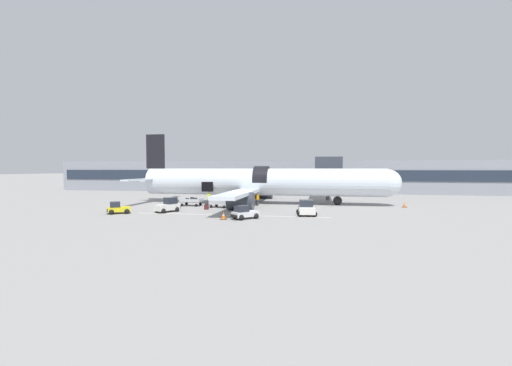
# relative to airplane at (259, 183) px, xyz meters

# --- Properties ---
(ground_plane) EXTENTS (500.00, 500.00, 0.00)m
(ground_plane) POSITION_rel_airplane_xyz_m (-0.91, -7.10, -3.02)
(ground_plane) COLOR gray
(apron_marking_line) EXTENTS (21.63, 0.48, 0.01)m
(apron_marking_line) POSITION_rel_airplane_xyz_m (-0.98, -12.61, -3.02)
(apron_marking_line) COLOR silver
(apron_marking_line) RESTS_ON ground_plane
(terminal_strip) EXTENTS (98.37, 10.89, 6.64)m
(terminal_strip) POSITION_rel_airplane_xyz_m (-0.91, 26.71, 0.30)
(terminal_strip) COLOR gray
(terminal_strip) RESTS_ON ground_plane
(jet_bridge_stub) EXTENTS (3.92, 10.63, 6.77)m
(jet_bridge_stub) POSITION_rel_airplane_xyz_m (9.89, 6.27, 1.90)
(jet_bridge_stub) COLOR #4C4C51
(jet_bridge_stub) RESTS_ON ground_plane
(airplane) EXTENTS (38.37, 31.57, 10.23)m
(airplane) POSITION_rel_airplane_xyz_m (0.00, 0.00, 0.00)
(airplane) COLOR silver
(airplane) RESTS_ON ground_plane
(baggage_tug_lead) EXTENTS (2.37, 3.33, 1.63)m
(baggage_tug_lead) POSITION_rel_airplane_xyz_m (7.27, -11.03, -2.32)
(baggage_tug_lead) COLOR silver
(baggage_tug_lead) RESTS_ON ground_plane
(baggage_tug_mid) EXTENTS (2.74, 2.82, 1.37)m
(baggage_tug_mid) POSITION_rel_airplane_xyz_m (1.26, -15.01, -2.44)
(baggage_tug_mid) COLOR silver
(baggage_tug_mid) RESTS_ON ground_plane
(baggage_tug_rear) EXTENTS (2.46, 3.18, 1.68)m
(baggage_tug_rear) POSITION_rel_airplane_xyz_m (-8.69, -11.34, -2.32)
(baggage_tug_rear) COLOR silver
(baggage_tug_rear) RESTS_ON ground_plane
(baggage_tug_spare) EXTENTS (2.85, 2.64, 1.33)m
(baggage_tug_spare) POSITION_rel_airplane_xyz_m (-13.66, -13.61, -2.45)
(baggage_tug_spare) COLOR yellow
(baggage_tug_spare) RESTS_ON ground_plane
(baggage_cart_loading) EXTENTS (3.62, 2.19, 1.01)m
(baggage_cart_loading) POSITION_rel_airplane_xyz_m (-3.96, -5.79, -2.53)
(baggage_cart_loading) COLOR #B7BABF
(baggage_cart_loading) RESTS_ON ground_plane
(baggage_cart_queued) EXTENTS (3.78, 2.16, 1.16)m
(baggage_cart_queued) POSITION_rel_airplane_xyz_m (-8.37, -4.66, -2.46)
(baggage_cart_queued) COLOR #B7BABF
(baggage_cart_queued) RESTS_ON ground_plane
(ground_crew_loader_a) EXTENTS (0.50, 0.63, 1.80)m
(ground_crew_loader_a) POSITION_rel_airplane_xyz_m (-6.54, -3.03, -2.08)
(ground_crew_loader_a) COLOR #2D2D33
(ground_crew_loader_a) RESTS_ON ground_plane
(ground_crew_loader_b) EXTENTS (0.60, 0.50, 1.72)m
(ground_crew_loader_b) POSITION_rel_airplane_xyz_m (-0.70, -2.82, -2.12)
(ground_crew_loader_b) COLOR black
(ground_crew_loader_b) RESTS_ON ground_plane
(ground_crew_driver) EXTENTS (0.58, 0.50, 1.69)m
(ground_crew_driver) POSITION_rel_airplane_xyz_m (-3.46, -3.38, -2.13)
(ground_crew_driver) COLOR black
(ground_crew_driver) RESTS_ON ground_plane
(ground_crew_supervisor) EXTENTS (0.58, 0.54, 1.75)m
(ground_crew_supervisor) POSITION_rel_airplane_xyz_m (0.34, -2.90, -2.10)
(ground_crew_supervisor) COLOR #2D2D33
(ground_crew_supervisor) RESTS_ON ground_plane
(suitcase_on_tarmac_upright) EXTENTS (0.56, 0.27, 0.74)m
(suitcase_on_tarmac_upright) POSITION_rel_airplane_xyz_m (-5.06, -8.30, -2.71)
(suitcase_on_tarmac_upright) COLOR #4C1E1E
(suitcase_on_tarmac_upright) RESTS_ON ground_plane
(safety_cone_nose) EXTENTS (0.58, 0.58, 0.70)m
(safety_cone_nose) POSITION_rel_airplane_xyz_m (19.56, -1.09, -2.69)
(safety_cone_nose) COLOR black
(safety_cone_nose) RESTS_ON ground_plane
(safety_cone_engine_left) EXTENTS (0.64, 0.64, 0.73)m
(safety_cone_engine_left) POSITION_rel_airplane_xyz_m (-0.75, -15.60, -2.68)
(safety_cone_engine_left) COLOR black
(safety_cone_engine_left) RESTS_ON ground_plane
(safety_cone_wingtip) EXTENTS (0.57, 0.57, 0.65)m
(safety_cone_wingtip) POSITION_rel_airplane_xyz_m (0.67, -8.50, -2.72)
(safety_cone_wingtip) COLOR black
(safety_cone_wingtip) RESTS_ON ground_plane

